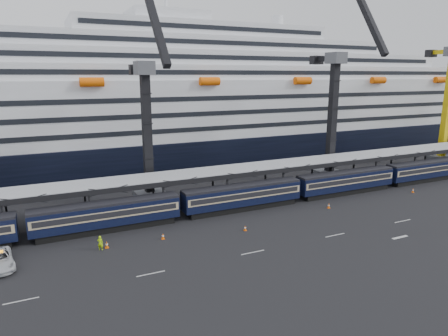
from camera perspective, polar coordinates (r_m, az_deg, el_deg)
The scene contains 13 objects.
ground at distance 57.65m, azimuth 14.51°, elevation -7.57°, with size 260.00×260.00×0.00m, color black.
lane_markings at distance 59.64m, azimuth 23.87°, elevation -7.59°, with size 111.00×4.27×0.02m.
train at distance 62.13m, azimuth 5.44°, elevation -3.55°, with size 133.05×3.00×4.05m.
canopy at distance 67.02m, azimuth 7.20°, elevation 0.34°, with size 130.00×6.25×5.53m.
cruise_ship at distance 93.88m, azimuth -3.77°, elevation 8.43°, with size 214.09×28.84×34.00m.
crane_dark_near at distance 62.18m, azimuth -10.86°, elevation 5.47°, with size 4.50×17.75×35.08m.
crane_dark_mid at distance 77.49m, azimuth 15.47°, elevation 7.76°, with size 4.50×18.24×39.64m.
worker at distance 49.45m, azimuth -17.26°, elevation -10.19°, with size 0.64×0.42×1.77m, color #B8F70D.
traffic_cone_b at distance 49.99m, azimuth -16.41°, elevation -10.44°, with size 0.43×0.43×0.86m.
traffic_cone_c at distance 50.99m, azimuth -8.72°, elevation -9.59°, with size 0.40×0.40×0.81m.
traffic_cone_d at distance 53.11m, azimuth 3.04°, elevation -8.55°, with size 0.37×0.37×0.74m.
traffic_cone_e at distance 63.66m, azimuth 14.74°, elevation -5.22°, with size 0.40×0.40×0.81m.
traffic_cone_f at distance 77.03m, azimuth 25.39°, elevation -2.91°, with size 0.38×0.38×0.76m.
Camera 1 is at (-35.04, -41.21, 19.94)m, focal length 32.00 mm.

